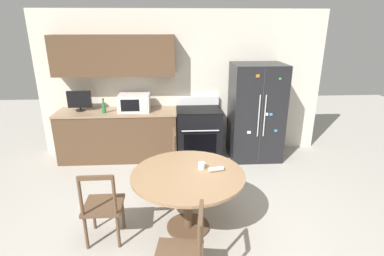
# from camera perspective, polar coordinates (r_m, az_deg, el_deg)

# --- Properties ---
(ground_plane) EXTENTS (14.00, 14.00, 0.00)m
(ground_plane) POSITION_cam_1_polar(r_m,az_deg,el_deg) (3.70, -0.49, -20.19)
(ground_plane) COLOR #B2ADA3
(back_wall) EXTENTS (5.20, 0.44, 2.60)m
(back_wall) POSITION_cam_1_polar(r_m,az_deg,el_deg) (5.53, -5.14, 9.70)
(back_wall) COLOR silver
(back_wall) RESTS_ON ground_plane
(kitchen_counter) EXTENTS (2.10, 0.64, 0.90)m
(kitchen_counter) POSITION_cam_1_polar(r_m,az_deg,el_deg) (5.58, -13.75, -1.24)
(kitchen_counter) COLOR brown
(kitchen_counter) RESTS_ON ground_plane
(refrigerator) EXTENTS (0.89, 0.76, 1.71)m
(refrigerator) POSITION_cam_1_polar(r_m,az_deg,el_deg) (5.48, 12.04, 2.99)
(refrigerator) COLOR black
(refrigerator) RESTS_ON ground_plane
(oven_range) EXTENTS (0.78, 0.68, 1.08)m
(oven_range) POSITION_cam_1_polar(r_m,az_deg,el_deg) (5.47, 1.28, -0.89)
(oven_range) COLOR black
(oven_range) RESTS_ON ground_plane
(microwave) EXTENTS (0.54, 0.39, 0.29)m
(microwave) POSITION_cam_1_polar(r_m,az_deg,el_deg) (5.35, -10.94, 4.77)
(microwave) COLOR white
(microwave) RESTS_ON kitchen_counter
(countertop_tv) EXTENTS (0.41, 0.16, 0.35)m
(countertop_tv) POSITION_cam_1_polar(r_m,az_deg,el_deg) (5.59, -20.65, 4.98)
(countertop_tv) COLOR black
(countertop_tv) RESTS_ON kitchen_counter
(counter_bottle) EXTENTS (0.07, 0.07, 0.25)m
(counter_bottle) POSITION_cam_1_polar(r_m,az_deg,el_deg) (5.35, -16.44, 3.76)
(counter_bottle) COLOR #2D6B38
(counter_bottle) RESTS_ON kitchen_counter
(dining_table) EXTENTS (1.31, 1.31, 0.73)m
(dining_table) POSITION_cam_1_polar(r_m,az_deg,el_deg) (3.51, -0.78, -10.47)
(dining_table) COLOR #997551
(dining_table) RESTS_ON ground_plane
(dining_chair_left) EXTENTS (0.43, 0.43, 0.90)m
(dining_chair_left) POSITION_cam_1_polar(r_m,az_deg,el_deg) (3.57, -16.62, -14.14)
(dining_chair_left) COLOR brown
(dining_chair_left) RESTS_ON ground_plane
(dining_chair_near) EXTENTS (0.47, 0.47, 0.90)m
(dining_chair_near) POSITION_cam_1_polar(r_m,az_deg,el_deg) (2.84, -1.91, -23.25)
(dining_chair_near) COLOR brown
(dining_chair_near) RESTS_ON ground_plane
(dining_chair_far) EXTENTS (0.43, 0.43, 0.90)m
(dining_chair_far) POSITION_cam_1_polar(r_m,az_deg,el_deg) (4.45, -1.28, -6.29)
(dining_chair_far) COLOR brown
(dining_chair_far) RESTS_ON ground_plane
(candle_glass) EXTENTS (0.09, 0.09, 0.08)m
(candle_glass) POSITION_cam_1_polar(r_m,az_deg,el_deg) (3.55, 1.86, -7.25)
(candle_glass) COLOR silver
(candle_glass) RESTS_ON dining_table
(folded_napkin) EXTENTS (0.18, 0.09, 0.05)m
(folded_napkin) POSITION_cam_1_polar(r_m,az_deg,el_deg) (3.50, 4.59, -7.81)
(folded_napkin) COLOR silver
(folded_napkin) RESTS_ON dining_table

